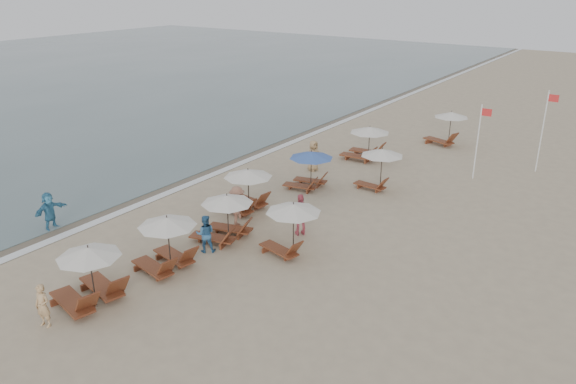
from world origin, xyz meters
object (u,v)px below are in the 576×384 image
Objects in this scene: lounger_station_1 at (165,244)px; waterline_walker at (49,211)px; lounger_station_3 at (245,189)px; beachgoer_far_a at (301,215)px; beachgoer_mid_b at (237,206)px; inland_station_0 at (288,222)px; inland_station_2 at (445,126)px; flag_pole_near at (479,138)px; beachgoer_near at (43,306)px; inland_station_1 at (378,163)px; beachgoer_mid_a at (205,234)px; lounger_station_0 at (87,277)px; lounger_station_4 at (308,168)px; beachgoer_far_b at (313,156)px; lounger_station_2 at (223,217)px; lounger_station_5 at (365,143)px.

lounger_station_1 is 6.94m from waterline_walker.
lounger_station_1 is at bearing -79.68° from lounger_station_3.
beachgoer_far_a is 1.09× the size of waterline_walker.
beachgoer_mid_b is at bearing -31.95° from beachgoer_far_a.
inland_station_0 is 0.91× the size of inland_station_2.
lounger_station_1 is at bearing -111.00° from flag_pole_near.
beachgoer_far_a is (3.03, 10.38, 0.19)m from beachgoer_near.
flag_pole_near reaches higher than inland_station_1.
beachgoer_mid_a is 16.41m from flag_pole_near.
lounger_station_0 is at bearing 21.91° from beachgoer_far_a.
lounger_station_3 is 1.66× the size of beachgoer_mid_a.
lounger_station_1 is 10.48m from lounger_station_4.
beachgoer_far_b reaches higher than waterline_walker.
lounger_station_1 is 18.30m from flag_pole_near.
inland_station_2 is (3.19, 25.73, 0.30)m from lounger_station_0.
lounger_station_3 is 1.48× the size of beachgoer_far_b.
inland_station_0 reaches higher than lounger_station_4.
lounger_station_0 is at bearing 131.48° from beachgoer_mid_b.
lounger_station_2 reaches higher than beachgoer_mid_b.
beachgoer_mid_a is (-2.93, -1.70, -0.64)m from inland_station_0.
beachgoer_far_b is at bearing -111.07° from lounger_station_5.
beachgoer_mid_b is (-0.41, 1.39, -0.08)m from lounger_station_2.
inland_station_2 is at bearing 76.51° from lounger_station_3.
flag_pole_near is (6.96, 20.23, 1.35)m from lounger_station_0.
lounger_station_1 is 4.64m from beachgoer_mid_b.
lounger_station_0 reaches higher than inland_station_2.
beachgoer_far_a is at bearing -90.64° from inland_station_2.
lounger_station_4 is 3.67m from inland_station_1.
lounger_station_2 is at bearing -88.71° from lounger_station_5.
lounger_station_5 is at bearing -47.91° from beachgoer_mid_b.
beachgoer_far_a is at bearing -108.93° from flag_pole_near.
lounger_station_2 reaches higher than beachgoer_near.
beachgoer_mid_a is at bearing -96.95° from inland_station_2.
flag_pole_near is at bearing 75.97° from inland_station_0.
lounger_station_5 is 1.51× the size of beachgoer_far_a.
beachgoer_near is (-3.22, -27.42, -0.54)m from inland_station_2.
lounger_station_4 is at bearing -90.93° from lounger_station_5.
beachgoer_mid_a is (0.13, -1.28, -0.22)m from lounger_station_2.
lounger_station_5 is 1.13× the size of inland_station_1.
beachgoer_mid_a is 0.38× the size of flag_pole_near.
lounger_station_4 is at bearing -143.60° from beachgoer_far_b.
inland_station_1 is 1.32× the size of beachgoer_mid_b.
lounger_station_2 is 7.25m from lounger_station_4.
inland_station_1 is 4.52m from beachgoer_far_b.
lounger_station_1 is 4.90m from beachgoer_near.
lounger_station_5 is 6.84m from flag_pole_near.
lounger_station_1 reaches higher than beachgoer_far_b.
beachgoer_far_a is at bearing 70.94° from lounger_station_0.
lounger_station_1 is at bearing 42.40° from beachgoer_mid_a.
inland_station_0 is at bearing -75.61° from lounger_station_5.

